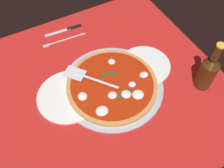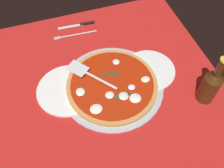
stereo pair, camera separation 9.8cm
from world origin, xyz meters
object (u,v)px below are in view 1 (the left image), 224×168
at_px(pizza, 112,85).
at_px(place_setting_near, 66,35).
at_px(pizza_server, 88,78).
at_px(beer_bottle, 208,71).
at_px(dinner_plate_right, 69,96).
at_px(dinner_plate_left, 145,65).

relative_size(pizza, place_setting_near, 1.63).
height_order(pizza_server, beer_bottle, beer_bottle).
bearing_deg(pizza, pizza_server, -39.76).
height_order(pizza, place_setting_near, pizza).
height_order(pizza, beer_bottle, beer_bottle).
bearing_deg(pizza, dinner_plate_right, -13.27).
bearing_deg(dinner_plate_left, dinner_plate_right, -1.73).
relative_size(dinner_plate_left, pizza_server, 1.09).
bearing_deg(pizza_server, place_setting_near, -43.31).
xyz_separation_m(dinner_plate_left, dinner_plate_right, (0.35, -0.01, 0.00)).
bearing_deg(place_setting_near, dinner_plate_left, 127.69).
xyz_separation_m(dinner_plate_right, pizza_server, (-0.10, -0.02, 0.03)).
relative_size(dinner_plate_right, beer_bottle, 1.07).
xyz_separation_m(dinner_plate_right, place_setting_near, (-0.12, -0.32, -0.00)).
height_order(dinner_plate_left, beer_bottle, beer_bottle).
distance_m(pizza, place_setting_near, 0.37).
distance_m(dinner_plate_left, beer_bottle, 0.26).
xyz_separation_m(pizza_server, beer_bottle, (-0.40, 0.22, 0.05)).
xyz_separation_m(dinner_plate_left, pizza, (0.17, 0.03, 0.01)).
xyz_separation_m(pizza, place_setting_near, (0.05, -0.36, -0.01)).
distance_m(pizza_server, place_setting_near, 0.31).
relative_size(dinner_plate_left, beer_bottle, 0.95).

